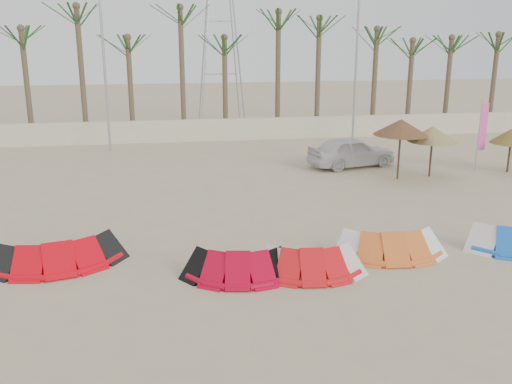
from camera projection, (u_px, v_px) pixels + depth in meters
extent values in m
plane|color=tan|center=(295.00, 313.00, 13.61)|extent=(120.00, 120.00, 0.00)
cube|color=beige|center=(215.00, 130.00, 34.32)|extent=(60.00, 0.30, 1.30)
cylinder|color=brown|center=(146.00, 85.00, 34.42)|extent=(0.32, 0.32, 6.50)
ellipsoid|color=#194719|center=(143.00, 29.00, 33.52)|extent=(4.00, 4.00, 2.40)
cylinder|color=brown|center=(307.00, 83.00, 35.92)|extent=(0.32, 0.32, 6.50)
ellipsoid|color=#194719|center=(308.00, 29.00, 35.02)|extent=(4.00, 4.00, 2.40)
cylinder|color=brown|center=(455.00, 80.00, 37.42)|extent=(0.32, 0.32, 6.50)
ellipsoid|color=#194719|center=(460.00, 29.00, 36.52)|extent=(4.00, 4.00, 2.40)
cylinder|color=#A5A8AD|center=(103.00, 49.00, 30.18)|extent=(0.14, 0.14, 11.00)
cylinder|color=#A5A8AD|center=(357.00, 47.00, 32.27)|extent=(0.14, 0.14, 11.00)
cylinder|color=red|center=(58.00, 264.00, 16.20)|extent=(3.37, 1.00, 0.20)
cube|color=black|center=(2.00, 261.00, 16.02)|extent=(0.84, 1.21, 0.40)
cube|color=black|center=(114.00, 254.00, 16.48)|extent=(0.84, 1.21, 0.40)
cylinder|color=#B6011E|center=(238.00, 276.00, 15.39)|extent=(2.67, 0.62, 0.20)
cube|color=black|center=(193.00, 272.00, 15.26)|extent=(0.76, 1.18, 0.40)
cube|color=black|center=(281.00, 267.00, 15.62)|extent=(0.76, 1.18, 0.40)
cylinder|color=red|center=(310.00, 273.00, 15.59)|extent=(2.66, 0.46, 0.20)
cube|color=silver|center=(267.00, 269.00, 15.46)|extent=(0.71, 1.15, 0.40)
cube|color=silver|center=(351.00, 264.00, 15.82)|extent=(0.71, 1.15, 0.40)
cylinder|color=orange|center=(390.00, 254.00, 16.88)|extent=(2.95, 0.50, 0.20)
cube|color=white|center=(346.00, 251.00, 16.74)|extent=(0.71, 1.16, 0.40)
cube|color=white|center=(431.00, 246.00, 17.13)|extent=(0.71, 1.16, 0.40)
cube|color=silver|center=(480.00, 244.00, 17.27)|extent=(0.70, 1.15, 0.40)
cylinder|color=#4C331E|center=(399.00, 151.00, 25.36)|extent=(0.10, 0.10, 2.61)
cone|color=brown|center=(401.00, 127.00, 25.07)|extent=(2.43, 2.43, 0.70)
cylinder|color=#4C331E|center=(431.00, 152.00, 25.88)|extent=(0.10, 0.10, 2.22)
cone|color=tan|center=(433.00, 134.00, 25.64)|extent=(2.26, 2.26, 0.70)
cylinder|color=#4C331E|center=(510.00, 151.00, 26.68)|extent=(0.10, 0.10, 1.98)
cone|color=olive|center=(512.00, 136.00, 26.48)|extent=(1.93, 1.93, 0.70)
cylinder|color=#A5A8AD|center=(478.00, 136.00, 26.65)|extent=(0.04, 0.04, 3.39)
cube|color=#FF4BB7|center=(484.00, 127.00, 26.57)|extent=(0.42, 0.09, 2.20)
imported|color=silver|center=(351.00, 152.00, 27.85)|extent=(4.60, 2.66, 1.47)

